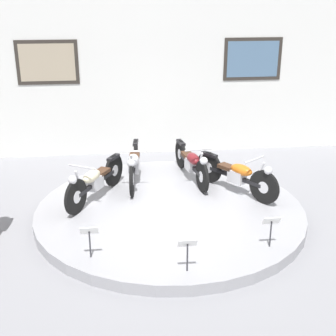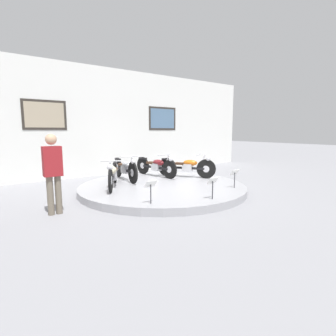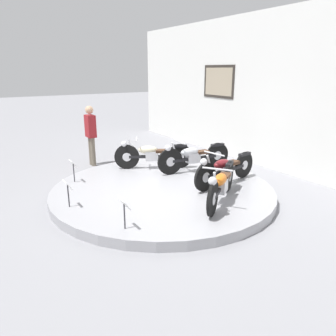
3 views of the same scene
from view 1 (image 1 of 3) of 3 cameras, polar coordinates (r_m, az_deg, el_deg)
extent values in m
plane|color=gray|center=(8.48, 0.24, -5.90)|extent=(60.00, 60.00, 0.00)
cylinder|color=#99999E|center=(8.43, 0.24, -5.33)|extent=(4.77, 4.77, 0.19)
cube|color=silver|center=(11.31, -1.95, 11.98)|extent=(14.00, 0.20, 4.12)
cube|color=#2D2823|center=(11.23, -14.50, 12.35)|extent=(1.40, 0.02, 1.00)
cube|color=tan|center=(11.23, -14.51, 12.35)|extent=(1.24, 0.02, 0.84)
cube|color=#2D2823|center=(11.61, 10.29, 12.93)|extent=(1.40, 0.02, 1.00)
cube|color=slate|center=(11.60, 10.29, 12.93)|extent=(1.24, 0.02, 0.84)
cylinder|color=black|center=(8.18, -11.17, -3.47)|extent=(0.35, 0.58, 0.63)
cylinder|color=silver|center=(8.18, -11.17, -3.47)|extent=(0.16, 0.22, 0.22)
cylinder|color=black|center=(9.23, -6.62, -0.28)|extent=(0.35, 0.58, 0.63)
cylinder|color=silver|center=(9.23, -6.62, -0.28)|extent=(0.16, 0.22, 0.22)
cube|color=black|center=(8.70, -8.75, -1.78)|extent=(0.66, 1.12, 0.07)
cube|color=silver|center=(8.66, -8.90, -1.76)|extent=(0.33, 0.38, 0.24)
ellipsoid|color=beige|center=(8.52, -9.30, -1.00)|extent=(0.43, 0.53, 0.20)
cube|color=#472D1E|center=(8.82, -8.08, -0.43)|extent=(0.33, 0.38, 0.07)
cube|color=black|center=(9.14, -6.69, 1.28)|extent=(0.26, 0.36, 0.06)
cylinder|color=silver|center=(8.21, -10.70, -1.81)|extent=(0.16, 0.24, 0.54)
cylinder|color=silver|center=(8.20, -10.42, 0.13)|extent=(0.49, 0.29, 0.03)
sphere|color=silver|center=(8.00, -11.57, -1.42)|extent=(0.15, 0.15, 0.15)
cylinder|color=black|center=(8.77, -4.43, -1.34)|extent=(0.12, 0.65, 0.65)
cylinder|color=silver|center=(8.77, -4.43, -1.34)|extent=(0.09, 0.23, 0.23)
cylinder|color=black|center=(10.02, -3.93, 1.61)|extent=(0.12, 0.65, 0.65)
cylinder|color=silver|center=(10.02, -3.93, 1.61)|extent=(0.09, 0.23, 0.23)
cube|color=black|center=(9.39, -4.17, 0.24)|extent=(0.20, 1.24, 0.07)
cube|color=silver|center=(9.35, -4.18, 0.26)|extent=(0.23, 0.34, 0.24)
ellipsoid|color=#B2B5BA|center=(9.20, -4.25, 0.97)|extent=(0.27, 0.50, 0.20)
cube|color=#472D1E|center=(9.55, -4.11, 1.49)|extent=(0.23, 0.34, 0.07)
cube|color=black|center=(9.93, -3.97, 3.11)|extent=(0.14, 0.37, 0.06)
cylinder|color=silver|center=(8.83, -4.41, 0.23)|extent=(0.07, 0.25, 0.54)
cylinder|color=silver|center=(8.84, -4.41, 2.06)|extent=(0.54, 0.09, 0.03)
sphere|color=silver|center=(8.59, -4.52, 0.61)|extent=(0.15, 0.15, 0.15)
cylinder|color=black|center=(8.92, 4.20, -1.05)|extent=(0.16, 0.61, 0.61)
cylinder|color=silver|center=(8.92, 4.20, -1.05)|extent=(0.10, 0.22, 0.21)
cylinder|color=black|center=(10.11, 1.56, 1.72)|extent=(0.16, 0.61, 0.61)
cylinder|color=silver|center=(10.11, 1.56, 1.72)|extent=(0.10, 0.22, 0.21)
cube|color=black|center=(9.51, 2.79, 0.42)|extent=(0.28, 1.24, 0.07)
cube|color=silver|center=(9.46, 2.87, 0.45)|extent=(0.25, 0.35, 0.24)
ellipsoid|color=maroon|center=(9.32, 3.09, 1.16)|extent=(0.30, 0.51, 0.20)
cube|color=#472D1E|center=(9.65, 2.39, 1.64)|extent=(0.25, 0.35, 0.07)
cube|color=black|center=(10.02, 1.57, 3.12)|extent=(0.16, 0.37, 0.06)
cylinder|color=silver|center=(8.97, 3.90, 0.47)|extent=(0.09, 0.25, 0.54)
cylinder|color=silver|center=(8.98, 3.71, 2.26)|extent=(0.54, 0.12, 0.03)
sphere|color=silver|center=(8.74, 4.39, 0.87)|extent=(0.15, 0.15, 0.15)
cylinder|color=black|center=(8.58, 11.64, -2.30)|extent=(0.41, 0.54, 0.63)
cylinder|color=silver|center=(8.58, 11.64, -2.30)|extent=(0.18, 0.22, 0.22)
cylinder|color=black|center=(9.37, 5.03, 0.09)|extent=(0.41, 0.54, 0.63)
cylinder|color=silver|center=(9.37, 5.03, 0.09)|extent=(0.18, 0.22, 0.22)
cube|color=black|center=(8.96, 8.19, -1.05)|extent=(0.78, 1.05, 0.07)
cube|color=silver|center=(8.93, 8.39, -1.01)|extent=(0.35, 0.38, 0.24)
ellipsoid|color=#D16619|center=(8.81, 8.94, -0.22)|extent=(0.46, 0.52, 0.20)
cube|color=#472D1E|center=(9.04, 7.17, 0.16)|extent=(0.35, 0.38, 0.07)
cube|color=black|center=(9.28, 5.08, 1.64)|extent=(0.29, 0.35, 0.06)
cylinder|color=silver|center=(8.59, 10.94, -0.79)|extent=(0.18, 0.23, 0.54)
cylinder|color=silver|center=(8.56, 10.49, 1.02)|extent=(0.46, 0.34, 0.03)
sphere|color=silver|center=(8.43, 12.13, -0.29)|extent=(0.15, 0.15, 0.15)
cylinder|color=#333338|center=(6.91, -9.49, -9.18)|extent=(0.02, 0.02, 0.42)
cube|color=white|center=(6.80, -9.60, -7.54)|extent=(0.26, 0.11, 0.15)
cylinder|color=#333338|center=(6.53, 2.37, -10.85)|extent=(0.02, 0.02, 0.42)
cube|color=white|center=(6.41, 2.40, -9.14)|extent=(0.26, 0.11, 0.15)
cylinder|color=#333338|center=(7.25, 12.39, -7.87)|extent=(0.02, 0.02, 0.42)
cube|color=white|center=(7.14, 12.53, -6.29)|extent=(0.26, 0.11, 0.15)
camera|label=2|loc=(4.13, -64.96, -23.21)|focal=28.00mm
camera|label=3|loc=(7.84, 51.48, 4.25)|focal=35.00mm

